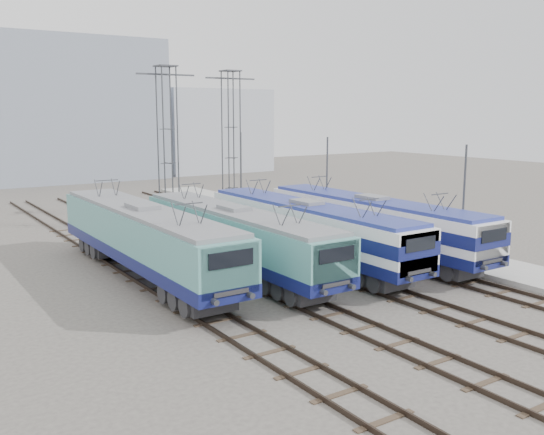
{
  "coord_description": "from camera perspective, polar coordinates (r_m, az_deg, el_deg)",
  "views": [
    {
      "loc": [
        -18.28,
        -19.62,
        8.72
      ],
      "look_at": [
        -0.7,
        7.0,
        3.16
      ],
      "focal_mm": 40.0,
      "sensor_mm": 36.0,
      "label": 1
    }
  ],
  "objects": [
    {
      "name": "catenary_tower_west",
      "position": [
        45.5,
        -9.79,
        7.13
      ],
      "size": [
        4.5,
        1.2,
        12.0
      ],
      "color": "#3F4247",
      "rests_on": "ground"
    },
    {
      "name": "safety_cone",
      "position": [
        36.3,
        18.77,
        -3.61
      ],
      "size": [
        0.34,
        0.34,
        0.56
      ],
      "primitive_type": "cone",
      "color": "#D25B0F",
      "rests_on": "platform"
    },
    {
      "name": "mast_front",
      "position": [
        34.89,
        17.55,
        0.82
      ],
      "size": [
        0.12,
        0.12,
        7.0
      ],
      "primitive_type": "cylinder",
      "color": "#3F4247",
      "rests_on": "ground"
    },
    {
      "name": "mast_mid",
      "position": [
        43.36,
        5.18,
        2.93
      ],
      "size": [
        0.12,
        0.12,
        7.0
      ],
      "primitive_type": "cylinder",
      "color": "#3F4247",
      "rests_on": "ground"
    },
    {
      "name": "locomotive_far_right",
      "position": [
        37.2,
        9.52,
        -0.3
      ],
      "size": [
        2.76,
        17.42,
        3.27
      ],
      "color": "#111752",
      "rests_on": "ground"
    },
    {
      "name": "platform",
      "position": [
        40.59,
        12.17,
        -2.53
      ],
      "size": [
        4.0,
        70.0,
        0.3
      ],
      "primitive_type": "cube",
      "color": "#9E9E99",
      "rests_on": "ground"
    },
    {
      "name": "catenary_tower_east",
      "position": [
        50.21,
        -3.86,
        7.49
      ],
      "size": [
        4.5,
        1.2,
        12.0
      ],
      "color": "#3F4247",
      "rests_on": "ground"
    },
    {
      "name": "building_east",
      "position": [
        91.96,
        -6.11,
        8.14
      ],
      "size": [
        16.0,
        12.0,
        12.0
      ],
      "primitive_type": "cube",
      "color": "#A5ABB7",
      "rests_on": "ground"
    },
    {
      "name": "mast_rear",
      "position": [
        53.21,
        -2.92,
        4.24
      ],
      "size": [
        0.12,
        0.12,
        7.0
      ],
      "primitive_type": "cylinder",
      "color": "#3F4247",
      "rests_on": "ground"
    },
    {
      "name": "ground",
      "position": [
        28.2,
        9.16,
        -8.26
      ],
      "size": [
        160.0,
        160.0,
        0.0
      ],
      "primitive_type": "plane",
      "color": "#514C47"
    },
    {
      "name": "locomotive_center_left",
      "position": [
        32.73,
        -3.38,
        -1.68
      ],
      "size": [
        2.75,
        17.35,
        3.26
      ],
      "color": "#111752",
      "rests_on": "ground"
    },
    {
      "name": "building_center",
      "position": [
        84.61,
        -18.43,
        9.58
      ],
      "size": [
        22.0,
        14.0,
        18.0
      ],
      "primitive_type": "cube",
      "color": "gray",
      "rests_on": "ground"
    },
    {
      "name": "locomotive_far_left",
      "position": [
        32.31,
        -11.85,
        -1.77
      ],
      "size": [
        2.94,
        18.59,
        3.5
      ],
      "color": "#111752",
      "rests_on": "ground"
    },
    {
      "name": "locomotive_center_right",
      "position": [
        34.78,
        3.43,
        -0.89
      ],
      "size": [
        2.76,
        17.41,
        3.27
      ],
      "color": "#111752",
      "rests_on": "ground"
    }
  ]
}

